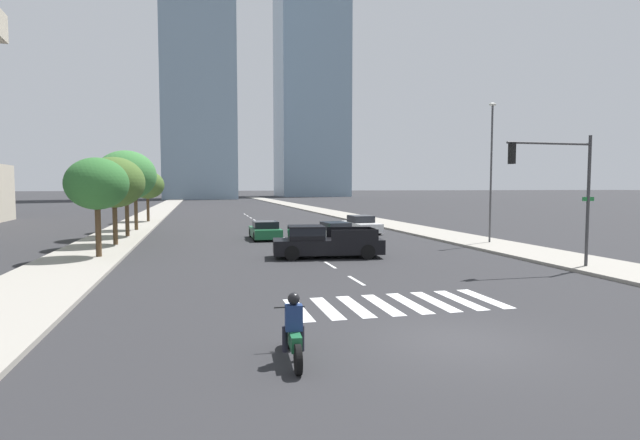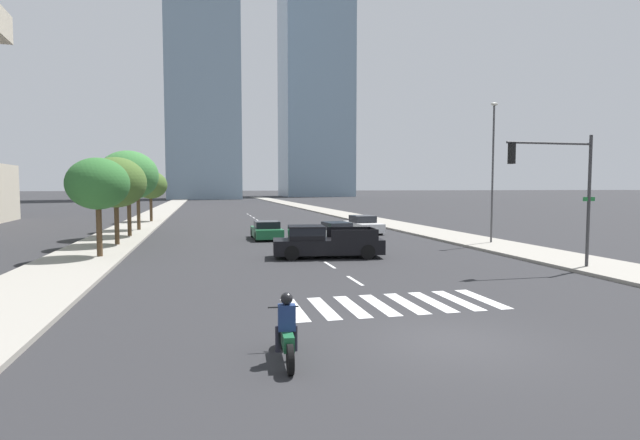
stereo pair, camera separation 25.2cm
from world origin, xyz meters
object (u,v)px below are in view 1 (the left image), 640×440
(street_tree_second, at_px, (114,183))
(street_tree_third, at_px, (126,176))
(sedan_white_0, at_px, (361,225))
(street_tree_fourth, at_px, (135,181))
(sedan_white_2, at_px, (336,233))
(traffic_signal_near, at_px, (559,177))
(pickup_truck, at_px, (322,242))
(motorcycle_lead, at_px, (293,334))
(street_lamp_east, at_px, (491,163))
(street_tree_nearest, at_px, (97,184))
(sedan_green_1, at_px, (265,231))
(street_tree_fifth, at_px, (147,185))

(street_tree_second, height_order, street_tree_third, street_tree_third)
(sedan_white_0, xyz_separation_m, street_tree_fourth, (-17.56, 5.46, 3.53))
(sedan_white_0, relative_size, sedan_white_2, 0.99)
(traffic_signal_near, bearing_deg, street_tree_third, -43.25)
(traffic_signal_near, relative_size, street_tree_second, 1.09)
(pickup_truck, relative_size, sedan_white_2, 1.26)
(motorcycle_lead, bearing_deg, pickup_truck, -12.29)
(motorcycle_lead, bearing_deg, street_tree_third, 18.18)
(motorcycle_lead, xyz_separation_m, street_tree_second, (-6.86, 22.09, 3.36))
(sedan_white_0, height_order, sedan_white_2, sedan_white_0)
(street_tree_second, distance_m, street_tree_third, 5.37)
(street_lamp_east, relative_size, street_tree_nearest, 1.76)
(sedan_green_1, height_order, street_tree_fifth, street_tree_fifth)
(sedan_green_1, bearing_deg, pickup_truck, -169.94)
(sedan_white_2, relative_size, street_tree_second, 0.88)
(sedan_white_2, bearing_deg, sedan_green_1, -129.59)
(motorcycle_lead, distance_m, sedan_white_0, 29.27)
(street_tree_third, bearing_deg, sedan_white_2, -23.06)
(motorcycle_lead, relative_size, street_tree_nearest, 0.45)
(street_tree_third, xyz_separation_m, street_tree_fourth, (0.00, 5.26, -0.30))
(traffic_signal_near, relative_size, street_tree_fourth, 1.09)
(street_lamp_east, bearing_deg, street_tree_third, 157.36)
(street_tree_third, height_order, street_tree_fifth, street_tree_third)
(pickup_truck, xyz_separation_m, sedan_white_2, (2.68, 6.80, -0.21))
(sedan_white_0, bearing_deg, pickup_truck, -28.55)
(traffic_signal_near, bearing_deg, motorcycle_lead, 32.01)
(street_tree_fourth, bearing_deg, street_tree_third, -90.00)
(street_tree_second, bearing_deg, street_tree_nearest, -90.00)
(sedan_white_2, bearing_deg, street_tree_third, -118.61)
(street_tree_nearest, xyz_separation_m, street_tree_third, (0.00, 10.65, 0.64))
(sedan_white_2, bearing_deg, street_tree_nearest, -76.70)
(motorcycle_lead, distance_m, street_tree_fifth, 43.49)
(motorcycle_lead, relative_size, sedan_white_2, 0.48)
(street_tree_nearest, distance_m, street_tree_third, 10.67)
(sedan_white_2, distance_m, street_tree_nearest, 15.01)
(street_tree_third, xyz_separation_m, street_tree_fifth, (-0.00, 15.39, -0.63))
(sedan_green_1, height_order, street_tree_fourth, street_tree_fourth)
(pickup_truck, relative_size, traffic_signal_near, 1.01)
(motorcycle_lead, relative_size, pickup_truck, 0.38)
(traffic_signal_near, bearing_deg, sedan_green_1, -56.25)
(motorcycle_lead, xyz_separation_m, street_tree_nearest, (-6.86, 16.79, 3.25))
(street_tree_fourth, bearing_deg, street_tree_fifth, 90.00)
(sedan_green_1, distance_m, street_tree_fifth, 20.91)
(traffic_signal_near, xyz_separation_m, street_tree_fifth, (-20.26, 34.45, -0.30))
(motorcycle_lead, bearing_deg, street_tree_second, 21.39)
(motorcycle_lead, relative_size, sedan_white_0, 0.48)
(sedan_green_1, distance_m, sedan_white_2, 5.29)
(motorcycle_lead, height_order, street_tree_second, street_tree_second)
(street_tree_third, bearing_deg, motorcycle_lead, -75.96)
(street_tree_nearest, height_order, street_tree_third, street_tree_third)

